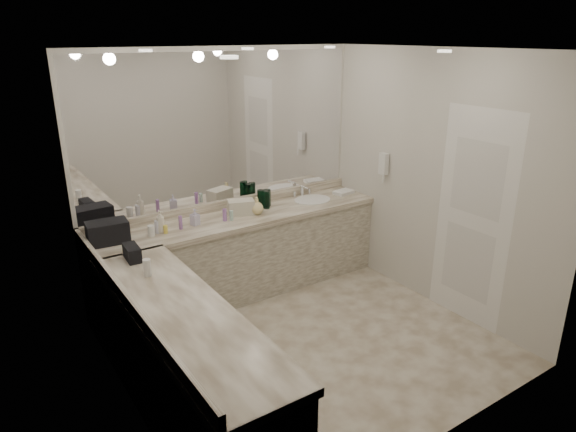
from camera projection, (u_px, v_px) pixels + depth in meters
floor at (305, 342)px, 4.78m from camera, size 3.20×3.20×0.00m
ceiling at (309, 50)px, 3.91m from camera, size 3.20×3.20×0.00m
wall_back at (225, 173)px, 5.52m from camera, size 3.20×0.02×2.60m
wall_left at (118, 253)px, 3.51m from camera, size 0.02×3.00×2.60m
wall_right at (435, 182)px, 5.19m from camera, size 0.02×3.00×2.60m
vanity_back_base at (241, 257)px, 5.58m from camera, size 3.20×0.60×0.84m
vanity_back_top at (241, 218)px, 5.42m from camera, size 3.20×0.64×0.06m
vanity_left_base at (185, 369)px, 3.72m from camera, size 0.60×2.40×0.84m
vanity_left_top at (182, 314)px, 3.58m from camera, size 0.64×2.42×0.06m
backsplash_back at (228, 204)px, 5.62m from camera, size 3.20×0.04×0.10m
backsplash_left at (126, 298)px, 3.63m from camera, size 0.04×3.00×0.10m
mirror_back at (224, 129)px, 5.35m from camera, size 3.12×0.01×1.55m
mirror_left at (111, 186)px, 3.35m from camera, size 0.01×2.92×1.55m
sink at (312, 200)px, 5.92m from camera, size 0.44×0.44×0.03m
faucet at (302, 190)px, 6.06m from camera, size 0.24×0.16×0.14m
wall_phone at (384, 164)px, 5.69m from camera, size 0.06×0.10×0.24m
door at (473, 219)px, 4.87m from camera, size 0.02×0.82×2.10m
black_toiletry_bag at (108, 232)px, 4.69m from camera, size 0.38×0.26×0.21m
black_bag_spill at (132, 253)px, 4.34m from camera, size 0.12×0.24×0.13m
cream_cosmetic_case at (241, 207)px, 5.44m from camera, size 0.31×0.25×0.16m
hand_towel at (344, 192)px, 6.14m from camera, size 0.25×0.19×0.04m
lotion_left at (147, 267)px, 4.05m from camera, size 0.06×0.06×0.15m
soap_bottle_a at (160, 222)px, 4.92m from camera, size 0.11×0.11×0.22m
soap_bottle_b at (195, 217)px, 5.13m from camera, size 0.09×0.10×0.17m
soap_bottle_c at (257, 206)px, 5.44m from camera, size 0.17×0.17×0.19m
green_bottle_0 at (267, 200)px, 5.61m from camera, size 0.07×0.07×0.20m
green_bottle_1 at (266, 198)px, 5.69m from camera, size 0.07×0.07×0.19m
green_bottle_2 at (261, 198)px, 5.69m from camera, size 0.07×0.07×0.18m
green_bottle_3 at (261, 199)px, 5.62m from camera, size 0.07×0.07×0.21m
green_bottle_4 at (268, 198)px, 5.70m from camera, size 0.07×0.07×0.19m
amenity_bottle_0 at (231, 216)px, 5.26m from camera, size 0.04×0.04×0.10m
amenity_bottle_1 at (181, 223)px, 5.02m from camera, size 0.04×0.04×0.14m
amenity_bottle_2 at (151, 231)px, 4.86m from camera, size 0.06×0.06×0.10m
amenity_bottle_3 at (225, 215)px, 5.24m from camera, size 0.04×0.04×0.13m
amenity_bottle_4 at (158, 227)px, 4.93m from camera, size 0.06×0.06×0.12m
amenity_bottle_5 at (166, 229)px, 4.93m from camera, size 0.04×0.04×0.08m
amenity_bottle_6 at (245, 210)px, 5.48m from camera, size 0.06×0.06×0.07m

